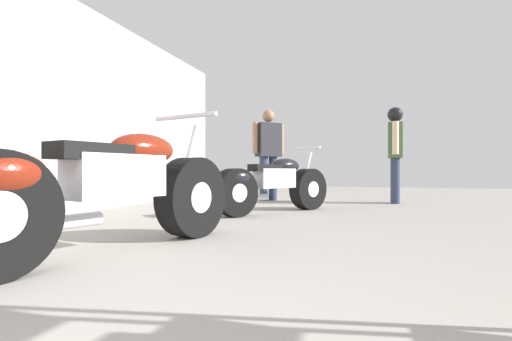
{
  "coord_description": "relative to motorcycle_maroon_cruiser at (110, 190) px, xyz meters",
  "views": [
    {
      "loc": [
        0.86,
        -0.08,
        0.58
      ],
      "look_at": [
        -0.32,
        3.8,
        0.57
      ],
      "focal_mm": 26.72,
      "sensor_mm": 36.0,
      "label": 1
    }
  ],
  "objects": [
    {
      "name": "motorcycle_maroon_cruiser",
      "position": [
        0.0,
        0.0,
        0.0
      ],
      "size": [
        0.89,
        2.22,
        1.05
      ],
      "color": "black",
      "rests_on": "ground_plane"
    },
    {
      "name": "mechanic_in_blue",
      "position": [
        -0.18,
        4.78,
        0.53
      ],
      "size": [
        0.55,
        0.58,
        1.72
      ],
      "color": "#2D3851",
      "rests_on": "ground_plane"
    },
    {
      "name": "garage_partition_left",
      "position": [
        -2.11,
        1.79,
        0.98
      ],
      "size": [
        0.08,
        8.57,
        2.84
      ],
      "primitive_type": "cube",
      "color": "#B7B5AD",
      "rests_on": "ground_plane"
    },
    {
      "name": "motorcycle_black_naked",
      "position": [
        0.42,
        2.76,
        -0.06
      ],
      "size": [
        1.22,
        1.75,
        0.91
      ],
      "color": "black",
      "rests_on": "ground_plane"
    },
    {
      "name": "mechanic_with_helmet",
      "position": [
        2.09,
        4.83,
        0.56
      ],
      "size": [
        0.26,
        0.65,
        1.66
      ],
      "color": "#2D3851",
      "rests_on": "ground_plane"
    },
    {
      "name": "ground_plane",
      "position": [
        0.84,
        1.79,
        -0.44
      ],
      "size": [
        18.69,
        18.69,
        0.0
      ],
      "primitive_type": "plane",
      "color": "gray"
    }
  ]
}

